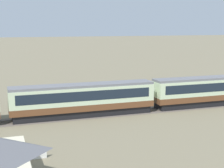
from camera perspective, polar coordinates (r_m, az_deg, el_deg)
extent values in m
plane|color=#7A7056|center=(52.89, 16.01, -3.17)|extent=(600.00, 600.00, 0.00)
cube|color=brown|center=(51.97, 16.39, -1.94)|extent=(18.37, 2.86, 0.80)
cube|color=beige|center=(51.70, 16.47, -0.34)|extent=(18.37, 2.86, 2.15)
cube|color=#192330|center=(51.68, 16.48, -0.23)|extent=(16.90, 2.90, 1.20)
cube|color=slate|center=(51.51, 16.54, 1.00)|extent=(18.37, 2.69, 0.30)
cube|color=black|center=(52.14, 16.35, -2.85)|extent=(17.63, 2.46, 0.88)
cylinder|color=black|center=(48.35, 10.93, -3.61)|extent=(0.90, 0.18, 0.90)
cylinder|color=black|center=(49.57, 10.11, -3.26)|extent=(0.90, 0.18, 0.90)
cube|color=brown|center=(43.95, -4.75, -3.68)|extent=(18.37, 2.86, 0.80)
cube|color=beige|center=(43.63, -4.78, -1.79)|extent=(18.37, 2.86, 2.15)
cube|color=#192330|center=(43.61, -4.78, -1.65)|extent=(16.90, 2.90, 1.20)
cube|color=slate|center=(43.41, -4.80, -0.21)|extent=(18.37, 2.69, 0.30)
cube|color=black|center=(44.16, -4.74, -4.74)|extent=(17.63, 2.46, 0.88)
cylinder|color=black|center=(45.30, 2.97, -4.36)|extent=(0.90, 0.18, 0.90)
cylinder|color=black|center=(46.59, 2.31, -3.95)|extent=(0.90, 0.18, 0.90)
cylinder|color=black|center=(42.47, -12.49, -5.54)|extent=(0.90, 0.18, 0.90)
cylinder|color=black|center=(43.85, -12.70, -5.06)|extent=(0.90, 0.18, 0.90)
cube|color=#665B51|center=(43.30, -12.16, -5.84)|extent=(139.25, 3.60, 0.01)
cube|color=#4C4238|center=(42.61, -12.05, -6.07)|extent=(139.25, 0.12, 0.04)
cube|color=#4C4238|center=(43.99, -12.27, -5.58)|extent=(139.25, 0.12, 0.04)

